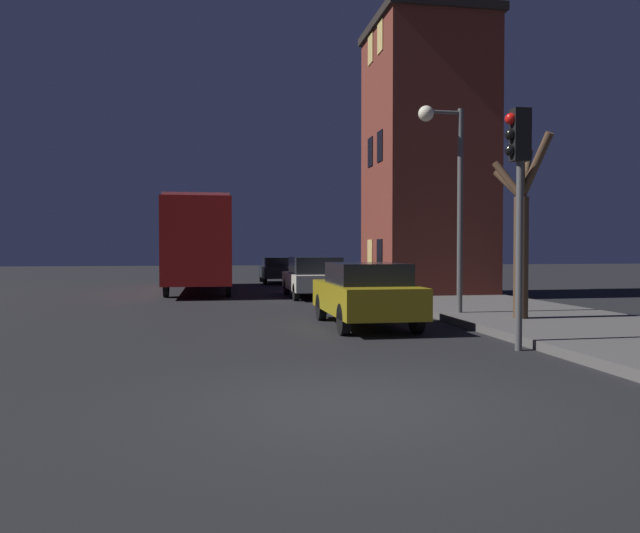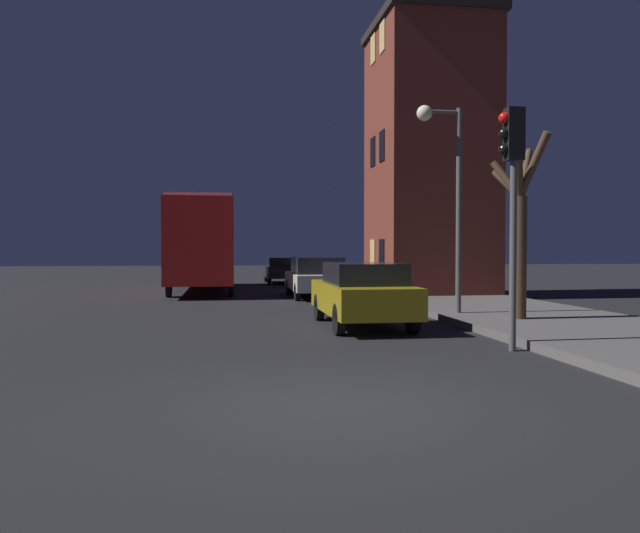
# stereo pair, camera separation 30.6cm
# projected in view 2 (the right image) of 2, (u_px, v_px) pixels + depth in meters

# --- Properties ---
(ground_plane) EXTENTS (120.00, 120.00, 0.00)m
(ground_plane) POSITION_uv_depth(u_px,v_px,m) (341.00, 404.00, 7.10)
(ground_plane) COLOR black
(brick_building) EXTENTS (4.21, 4.72, 10.06)m
(brick_building) POSITION_uv_depth(u_px,v_px,m) (429.00, 157.00, 23.28)
(brick_building) COLOR brown
(brick_building) RESTS_ON sidewalk
(streetlamp) EXTENTS (1.16, 0.39, 5.13)m
(streetlamp) POSITION_uv_depth(u_px,v_px,m) (446.00, 172.00, 15.44)
(streetlamp) COLOR #4C4C4C
(streetlamp) RESTS_ON sidewalk
(traffic_light) EXTENTS (0.43, 0.24, 4.18)m
(traffic_light) POSITION_uv_depth(u_px,v_px,m) (512.00, 177.00, 10.68)
(traffic_light) COLOR #4C4C4C
(traffic_light) RESTS_ON ground
(bare_tree) EXTENTS (1.36, 1.80, 4.19)m
(bare_tree) POSITION_uv_depth(u_px,v_px,m) (520.00, 227.00, 14.22)
(bare_tree) COLOR #473323
(bare_tree) RESTS_ON sidewalk
(bus) EXTENTS (2.44, 10.25, 3.71)m
(bus) POSITION_uv_depth(u_px,v_px,m) (203.00, 239.00, 26.17)
(bus) COLOR red
(bus) RESTS_ON ground
(car_near_lane) EXTENTS (1.74, 4.17, 1.45)m
(car_near_lane) POSITION_uv_depth(u_px,v_px,m) (362.00, 293.00, 14.11)
(car_near_lane) COLOR olive
(car_near_lane) RESTS_ON ground
(car_mid_lane) EXTENTS (1.87, 4.27, 1.47)m
(car_mid_lane) POSITION_uv_depth(u_px,v_px,m) (316.00, 277.00, 22.61)
(car_mid_lane) COLOR beige
(car_mid_lane) RESTS_ON ground
(car_far_lane) EXTENTS (1.84, 3.89, 1.33)m
(car_far_lane) POSITION_uv_depth(u_px,v_px,m) (284.00, 269.00, 32.20)
(car_far_lane) COLOR black
(car_far_lane) RESTS_ON ground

